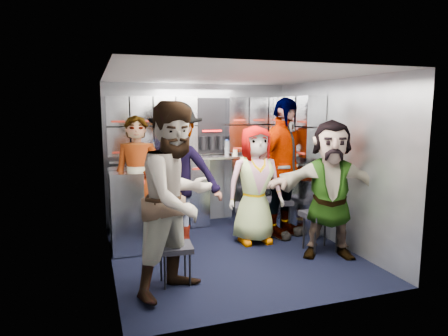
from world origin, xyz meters
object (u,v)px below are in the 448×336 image
object	(u,v)px
jump_seat_near_right	(321,217)
attendant_arc_b	(176,174)
attendant_standing	(138,184)
attendant_arc_d	(283,168)
jump_seat_mid_right	(276,203)
jump_seat_near_left	(175,250)
jump_seat_center	(249,209)
jump_seat_mid_left	(174,212)
attendant_arc_a	(178,199)
attendant_arc_c	(255,185)
attendant_arc_e	(330,189)

from	to	relation	value
jump_seat_near_right	attendant_arc_b	xyz separation A→B (m)	(-1.60, 0.85, 0.48)
attendant_standing	attendant_arc_d	distance (m)	1.91
attendant_arc_d	jump_seat_near_right	bearing A→B (deg)	-102.07
jump_seat_mid_right	attendant_standing	size ratio (longest dim) A/B	0.29
jump_seat_near_left	jump_seat_center	size ratio (longest dim) A/B	0.82
jump_seat_mid_left	attendant_arc_a	xyz separation A→B (m)	(-0.27, -1.56, 0.53)
jump_seat_near_left	jump_seat_near_right	world-z (taller)	jump_seat_near_right
attendant_arc_d	jump_seat_mid_right	bearing A→B (deg)	63.01
jump_seat_center	jump_seat_mid_right	world-z (taller)	jump_seat_mid_right
attendant_arc_c	jump_seat_mid_left	bearing A→B (deg)	157.81
jump_seat_near_left	attendant_arc_e	distance (m)	1.94
jump_seat_center	attendant_arc_e	xyz separation A→B (m)	(0.63, -0.93, 0.40)
jump_seat_near_left	attendant_standing	distance (m)	1.25
jump_seat_mid_left	jump_seat_center	size ratio (longest dim) A/B	0.93
attendant_arc_b	attendant_arc_e	distance (m)	1.90
jump_seat_mid_right	attendant_arc_b	distance (m)	1.50
attendant_standing	attendant_arc_a	size ratio (longest dim) A/B	0.92
attendant_arc_b	attendant_arc_c	distance (m)	1.02
attendant_standing	attendant_arc_b	distance (m)	0.50
jump_seat_mid_left	jump_seat_near_right	distance (m)	1.90
jump_seat_near_right	jump_seat_mid_left	bearing A→B (deg)	147.31
jump_seat_mid_right	attendant_arc_a	size ratio (longest dim) A/B	0.26
jump_seat_mid_right	attendant_standing	world-z (taller)	attendant_standing
jump_seat_center	attendant_arc_b	distance (m)	1.10
jump_seat_near_left	jump_seat_near_right	size ratio (longest dim) A/B	0.82
jump_seat_center	jump_seat_mid_right	size ratio (longest dim) A/B	1.02
attendant_arc_b	attendant_arc_d	size ratio (longest dim) A/B	0.97
jump_seat_mid_right	attendant_arc_c	size ratio (longest dim) A/B	0.31
attendant_arc_d	attendant_arc_b	bearing A→B (deg)	146.35
attendant_arc_b	attendant_arc_e	xyz separation A→B (m)	(1.60, -1.03, -0.10)
attendant_standing	attendant_arc_c	xyz separation A→B (m)	(1.46, -0.21, -0.07)
jump_seat_center	jump_seat_near_right	size ratio (longest dim) A/B	1.01
jump_seat_center	jump_seat_near_right	world-z (taller)	jump_seat_near_right
attendant_arc_c	attendant_arc_d	bearing A→B (deg)	16.63
jump_seat_center	attendant_arc_e	distance (m)	1.19
jump_seat_near_left	attendant_arc_b	xyz separation A→B (m)	(0.27, 1.20, 0.56)
attendant_arc_a	attendant_arc_d	bearing A→B (deg)	1.29
jump_seat_mid_right	attendant_arc_d	bearing A→B (deg)	-90.00
attendant_standing	attendant_arc_a	world-z (taller)	attendant_arc_a
jump_seat_mid_left	attendant_arc_c	bearing A→B (deg)	-25.08
attendant_arc_e	attendant_arc_b	bearing A→B (deg)	170.11
jump_seat_mid_right	attendant_arc_e	bearing A→B (deg)	-80.11
jump_seat_near_left	jump_seat_near_right	distance (m)	1.91
attendant_standing	attendant_arc_e	world-z (taller)	attendant_standing
jump_seat_center	attendant_arc_e	world-z (taller)	attendant_arc_e
jump_seat_near_right	attendant_arc_d	world-z (taller)	attendant_arc_d
attendant_arc_a	attendant_arc_c	xyz separation A→B (m)	(1.25, 1.10, -0.14)
jump_seat_center	attendant_arc_d	size ratio (longest dim) A/B	0.26
jump_seat_center	jump_seat_near_left	bearing A→B (deg)	-138.54
jump_seat_center	attendant_arc_d	world-z (taller)	attendant_arc_d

